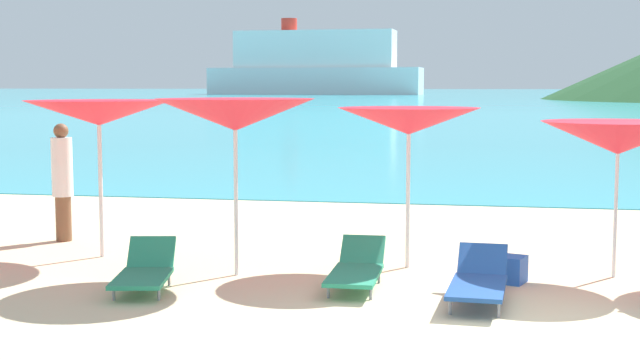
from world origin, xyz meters
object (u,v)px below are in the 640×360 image
Objects in this scene: umbrella_5 at (618,138)px; cooler_box at (505,269)px; lounge_chair_6 at (145,271)px; beachgoer_0 at (62,178)px; lounge_chair_3 at (357,269)px; umbrella_4 at (409,121)px; cruise_ship at (315,66)px; umbrella_3 at (235,115)px; umbrella_2 at (99,113)px; lounge_chair_0 at (479,280)px.

umbrella_5 is 2.22m from cooler_box.
cooler_box is at bearing 5.13° from lounge_chair_6.
lounge_chair_3 is at bearing 115.19° from beachgoer_0.
lounge_chair_6 is (-2.99, -1.98, -1.75)m from umbrella_4.
cooler_box is at bearing -76.05° from cruise_ship.
umbrella_5 is 207.09m from cruise_ship.
umbrella_3 is 0.05× the size of cruise_ship.
beachgoer_0 is 204.33m from cruise_ship.
beachgoer_0 reaches higher than cooler_box.
lounge_chair_3 is 5.68m from beachgoer_0.
lounge_chair_3 is at bearing -76.57° from cruise_ship.
umbrella_2 is 6.05m from cooler_box.
umbrella_3 is 2.34m from umbrella_4.
beachgoer_0 is at bearing 158.90° from lounge_chair_0.
lounge_chair_6 is 3.04× the size of cooler_box.
umbrella_2 is 4.41m from umbrella_4.
cruise_ship reaches higher than umbrella_2.
umbrella_2 is 4.51m from lounge_chair_3.
lounge_chair_6 is (-0.85, -1.05, -1.86)m from umbrella_3.
umbrella_4 is 1.30× the size of lounge_chair_0.
umbrella_4 is 2.73m from lounge_chair_0.
lounge_chair_6 is at bearing -166.91° from lounge_chair_3.
umbrella_4 is 5.77m from beachgoer_0.
lounge_chair_3 is at bearing -14.02° from umbrella_3.
umbrella_4 is at bearing 1.02° from umbrella_2.
lounge_chair_0 is 1.10× the size of lounge_chair_6.
beachgoer_0 is (-2.59, 3.04, 0.77)m from lounge_chair_6.
lounge_chair_3 is 1.10× the size of lounge_chair_6.
cooler_box is (6.88, -1.75, -0.83)m from beachgoer_0.
cruise_ship reaches higher than umbrella_3.
umbrella_5 is 1.33× the size of lounge_chair_6.
cruise_ship is (-42.94, 203.91, 6.45)m from lounge_chair_0.
umbrella_5 is 8.39m from beachgoer_0.
umbrella_5 is (7.09, -0.04, -0.27)m from umbrella_2.
umbrella_4 is at bearing 170.72° from cooler_box.
umbrella_4 is 0.04× the size of cruise_ship.
cruise_ship is (-41.94, 202.05, 4.73)m from umbrella_4.
umbrella_4 is (4.41, 0.08, -0.08)m from umbrella_2.
umbrella_5 is at bearing -0.33° from umbrella_2.
umbrella_3 is at bearing -170.48° from umbrella_5.
cooler_box is 207.40m from cruise_ship.
umbrella_5 is (2.68, -0.12, -0.19)m from umbrella_4.
umbrella_4 reaches higher than lounge_chair_3.
lounge_chair_6 is 4.07m from beachgoer_0.
umbrella_4 is (2.14, 0.93, -0.10)m from umbrella_3.
beachgoer_0 is at bearing 149.92° from umbrella_3.
umbrella_2 is 5.97m from lounge_chair_0.
lounge_chair_0 is at bearing -10.00° from lounge_chair_6.
lounge_chair_0 is 1.00× the size of lounge_chair_3.
umbrella_5 is at bearing 132.33° from beachgoer_0.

